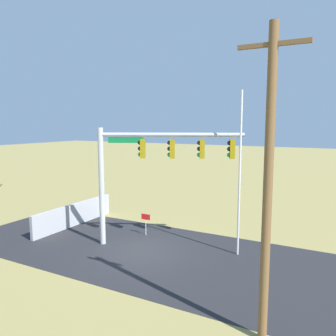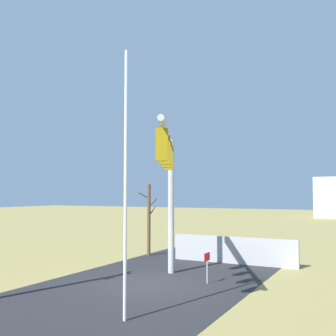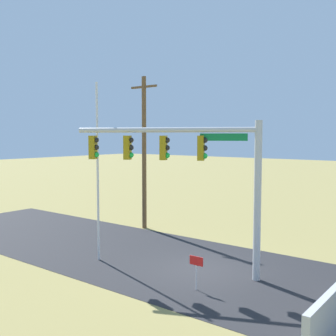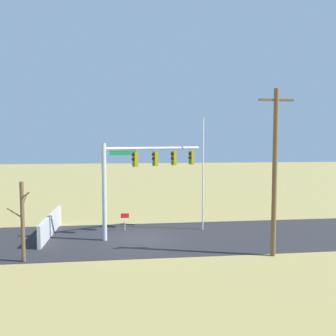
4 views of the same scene
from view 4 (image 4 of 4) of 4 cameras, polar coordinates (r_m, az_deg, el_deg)
ground_plane at (r=22.92m, az=-4.11°, el=-11.32°), size 160.00×160.00×0.00m
road_surface at (r=23.44m, az=5.89°, el=-10.96°), size 28.00×8.00×0.01m
sidewalk_corner at (r=22.83m, az=-12.77°, el=-11.47°), size 6.00×6.00×0.01m
retaining_fence at (r=24.73m, az=-18.51°, el=-8.74°), size 0.20×6.53×1.36m
signal_mast at (r=22.98m, az=-4.64°, el=-0.05°), size 6.71×3.23×6.08m
flagpole at (r=24.49m, az=5.70°, el=-1.04°), size 0.10×0.10×7.80m
utility_pole at (r=19.51m, az=16.95°, el=-0.36°), size 1.90×0.26×8.94m
bare_tree at (r=19.57m, az=-22.56°, el=-7.92°), size 1.27×1.02×4.14m
open_sign at (r=24.68m, az=-7.03°, el=-8.04°), size 0.56×0.04×1.22m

